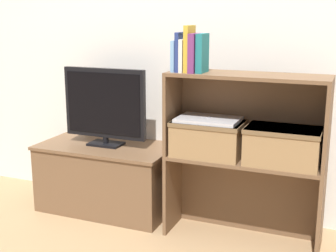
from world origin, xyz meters
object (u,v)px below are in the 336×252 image
book_skyblue (176,56)px  tv (105,105)px  book_navy (180,52)px  book_teal (202,53)px  book_ivory (185,56)px  storage_basket_left (208,137)px  tv_stand (107,177)px  laptop (208,119)px  book_mustard (189,49)px  storage_basket_right (283,144)px  book_plum (195,53)px

book_skyblue → tv: bearing=167.1°
book_navy → book_teal: bearing=-0.0°
tv → book_skyblue: book_skyblue is taller
tv → book_ivory: bearing=-11.8°
book_ivory → storage_basket_left: 0.48m
storage_basket_left → tv_stand: bearing=172.1°
book_teal → laptop: 0.38m
book_navy → storage_basket_left: bearing=8.4°
tv → laptop: size_ratio=1.63×
tv → laptop: 0.74m
book_ivory → laptop: book_ivory is taller
tv → book_mustard: book_mustard is taller
book_skyblue → book_ivory: book_ivory is taller
tv_stand → book_ivory: size_ratio=4.88×
tv_stand → book_ivory: book_ivory is taller
tv → storage_basket_right: tv is taller
book_teal → storage_basket_right: size_ratio=0.53×
book_navy → tv: bearing=167.7°
book_teal → book_skyblue: bearing=180.0°
book_navy → book_mustard: book_mustard is taller
storage_basket_right → book_teal: bearing=-177.0°
book_skyblue → storage_basket_right: bearing=2.3°
book_mustard → tv_stand: bearing=168.6°
book_ivory → book_teal: 0.11m
book_plum → book_teal: size_ratio=1.00×
book_plum → storage_basket_left: book_plum is taller
book_skyblue → storage_basket_left: bearing=7.2°
tv → book_teal: bearing=-10.1°
book_navy → book_plum: 0.09m
tv → storage_basket_right: bearing=-4.9°
book_ivory → storage_basket_right: (0.56, 0.02, -0.46)m
book_teal → laptop: bearing=34.4°
book_navy → book_ivory: book_navy is taller
book_skyblue → book_mustard: size_ratio=0.68×
book_skyblue → book_mustard: book_mustard is taller
tv → book_mustard: size_ratio=2.23×
tv_stand → book_navy: bearing=-12.4°
book_skyblue → book_mustard: (0.08, 0.00, 0.04)m
book_navy → storage_basket_left: (0.16, 0.02, -0.48)m
tv_stand → storage_basket_left: size_ratio=2.20×
book_navy → laptop: 0.41m
tv_stand → tv: (-0.00, -0.00, 0.49)m
tv_stand → book_skyblue: bearing=-13.0°
book_ivory → book_mustard: size_ratio=0.71×
book_skyblue → storage_basket_right: size_ratio=0.43×
storage_basket_left → storage_basket_right: same height
book_plum → book_teal: same height
storage_basket_left → book_navy: bearing=-171.6°
tv_stand → book_plum: size_ratio=4.15×
book_plum → book_mustard: bearing=-180.0°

